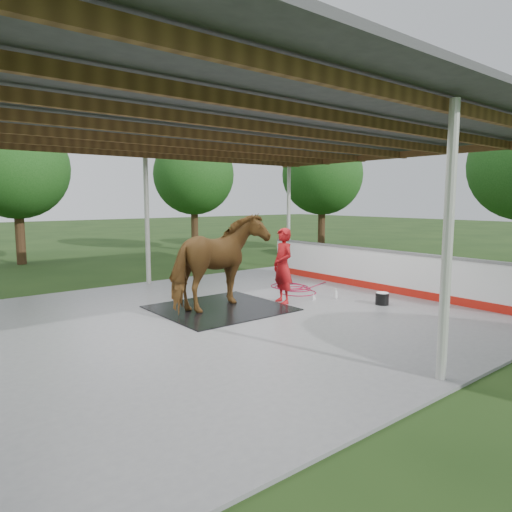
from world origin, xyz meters
TOP-DOWN VIEW (x-y plane):
  - ground at (0.00, 0.00)m, footprint 100.00×100.00m
  - concrete_slab at (0.00, 0.00)m, footprint 12.00×10.00m
  - pavilion_structure at (0.00, -0.00)m, footprint 12.60×10.60m
  - dasher_board at (4.60, 0.00)m, footprint 0.16×8.00m
  - tree_belt at (0.30, 0.90)m, footprint 28.00×28.00m
  - rubber_mat at (-0.10, 0.72)m, footprint 2.82×2.64m
  - horse at (-0.10, 0.72)m, footprint 2.80×1.84m
  - handler at (1.44, 0.26)m, footprint 0.57×0.75m
  - wash_bucket at (3.19, -1.38)m, footprint 0.32×0.32m
  - soap_bottle_a at (2.81, -0.24)m, footprint 0.11×0.11m
  - soap_bottle_b at (2.25, -0.00)m, footprint 0.10×0.10m
  - hose_coil at (2.84, 1.37)m, footprint 2.23×1.84m

SIDE VIEW (x-z plane):
  - ground at x=0.00m, z-range 0.00..0.00m
  - concrete_slab at x=0.00m, z-range 0.00..0.05m
  - rubber_mat at x=-0.10m, z-range 0.05..0.07m
  - hose_coil at x=2.84m, z-range 0.05..0.07m
  - soap_bottle_b at x=2.25m, z-range 0.05..0.22m
  - soap_bottle_a at x=2.81m, z-range 0.05..0.31m
  - wash_bucket at x=3.19m, z-range 0.05..0.35m
  - dasher_board at x=4.60m, z-range 0.02..1.17m
  - handler at x=1.44m, z-range 0.05..1.89m
  - horse at x=-0.10m, z-range 0.07..2.24m
  - tree_belt at x=0.30m, z-range 0.89..6.69m
  - pavilion_structure at x=0.00m, z-range 1.94..5.99m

